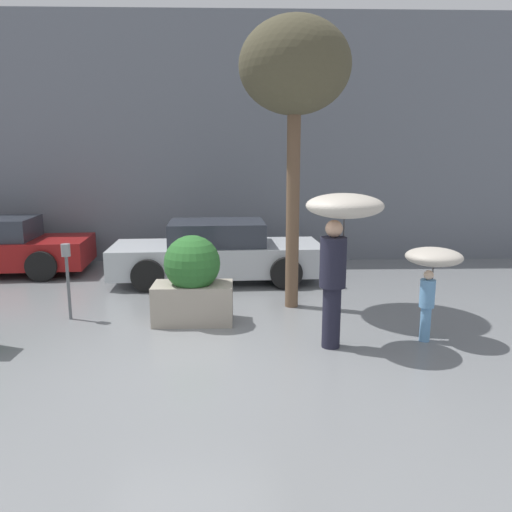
# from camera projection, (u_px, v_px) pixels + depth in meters

# --- Properties ---
(ground_plane) EXTENTS (40.00, 40.00, 0.00)m
(ground_plane) POSITION_uv_depth(u_px,v_px,m) (191.00, 359.00, 6.53)
(ground_plane) COLOR slate
(building_facade) EXTENTS (18.00, 0.30, 6.00)m
(building_facade) POSITION_uv_depth(u_px,v_px,m) (214.00, 140.00, 12.32)
(building_facade) COLOR slate
(building_facade) RESTS_ON ground
(planter_box) EXTENTS (1.25, 0.88, 1.40)m
(planter_box) POSITION_uv_depth(u_px,v_px,m) (193.00, 281.00, 7.85)
(planter_box) COLOR #9E9384
(planter_box) RESTS_ON ground
(person_adult) EXTENTS (1.04, 1.04, 2.12)m
(person_adult) POSITION_uv_depth(u_px,v_px,m) (341.00, 228.00, 6.67)
(person_adult) COLOR #1E1E2D
(person_adult) RESTS_ON ground
(person_child) EXTENTS (0.78, 0.78, 1.35)m
(person_child) POSITION_uv_depth(u_px,v_px,m) (433.00, 265.00, 6.99)
(person_child) COLOR #669ED1
(person_child) RESTS_ON ground
(parked_car_near) EXTENTS (4.49, 2.09, 1.27)m
(parked_car_near) POSITION_uv_depth(u_px,v_px,m) (217.00, 253.00, 10.62)
(parked_car_near) COLOR #B7BCC1
(parked_car_near) RESTS_ON ground
(street_tree) EXTENTS (1.82, 1.82, 4.82)m
(street_tree) POSITION_uv_depth(u_px,v_px,m) (295.00, 71.00, 8.06)
(street_tree) COLOR brown
(street_tree) RESTS_ON ground
(parking_meter) EXTENTS (0.14, 0.14, 1.24)m
(parking_meter) POSITION_uv_depth(u_px,v_px,m) (67.00, 265.00, 7.95)
(parking_meter) COLOR #595B60
(parking_meter) RESTS_ON ground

